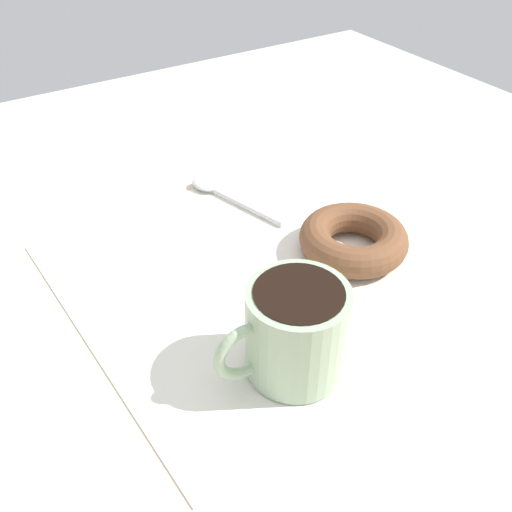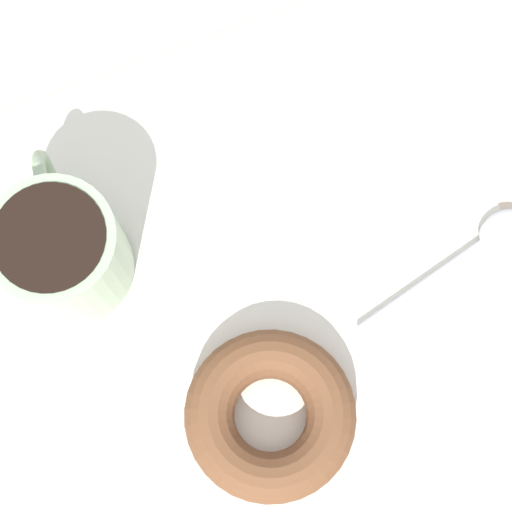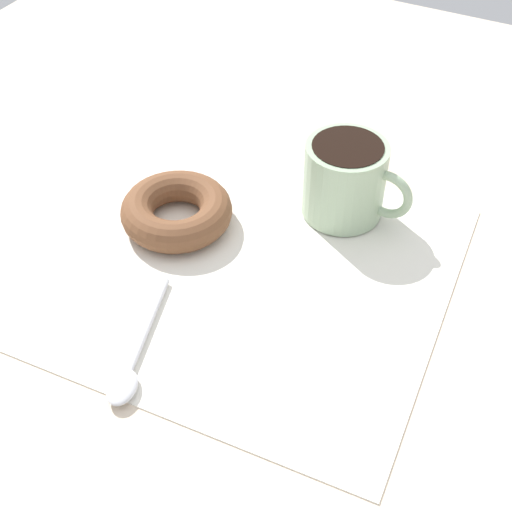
{
  "view_description": "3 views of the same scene",
  "coord_description": "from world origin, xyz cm",
  "views": [
    {
      "loc": [
        -34.36,
        23.39,
        36.42
      ],
      "look_at": [
        2.53,
        0.05,
        2.3
      ],
      "focal_mm": 40.0,
      "sensor_mm": 36.0,
      "label": 1
    },
    {
      "loc": [
        -1.98,
        -13.09,
        57.79
      ],
      "look_at": [
        2.53,
        0.05,
        2.3
      ],
      "focal_mm": 60.0,
      "sensor_mm": 36.0,
      "label": 2
    },
    {
      "loc": [
        44.55,
        21.69,
        47.78
      ],
      "look_at": [
        2.53,
        0.05,
        2.3
      ],
      "focal_mm": 50.0,
      "sensor_mm": 36.0,
      "label": 3
    }
  ],
  "objects": [
    {
      "name": "donut",
      "position": [
        -0.1,
        -10.15,
        1.92
      ],
      "size": [
        11.15,
        11.15,
        3.25
      ],
      "primitive_type": "torus",
      "color": "brown",
      "rests_on": "napkin"
    },
    {
      "name": "ground_plane",
      "position": [
        0.0,
        0.0,
        -1.0
      ],
      "size": [
        120.0,
        120.0,
        2.0
      ],
      "primitive_type": "cube",
      "color": "beige"
    },
    {
      "name": "napkin",
      "position": [
        2.53,
        0.05,
        0.15
      ],
      "size": [
        36.77,
        36.77,
        0.3
      ],
      "primitive_type": "cube",
      "rotation": [
        0.0,
        0.0,
        0.05
      ],
      "color": "white",
      "rests_on": "ground_plane"
    },
    {
      "name": "coffee_cup",
      "position": [
        -9.36,
        4.0,
        4.46
      ],
      "size": [
        8.17,
        11.3,
        8.04
      ],
      "color": "#9EB793",
      "rests_on": "napkin"
    },
    {
      "name": "spoon",
      "position": [
        17.46,
        -3.84,
        0.7
      ],
      "size": [
        13.99,
        5.25,
        0.9
      ],
      "color": "silver",
      "rests_on": "napkin"
    }
  ]
}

